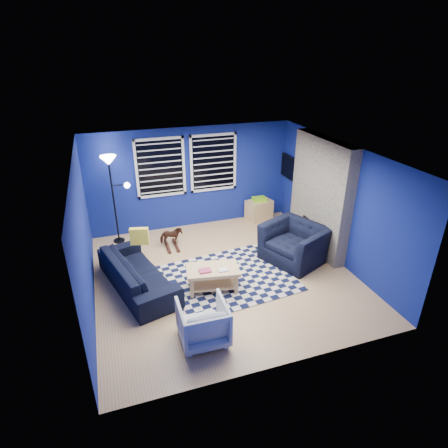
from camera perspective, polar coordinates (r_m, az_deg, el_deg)
name	(u,v)px	position (r m, az deg, el deg)	size (l,w,h in m)	color
floor	(224,275)	(7.63, 0.00, -7.79)	(5.00, 5.00, 0.00)	tan
ceiling	(224,154)	(6.59, 0.00, 10.65)	(5.00, 5.00, 0.00)	white
wall_back	(192,178)	(9.26, -4.94, 6.95)	(5.00, 5.00, 0.00)	navy
wall_left	(84,239)	(6.74, -20.60, -2.14)	(5.00, 5.00, 0.00)	navy
wall_right	(338,203)	(8.10, 17.05, 3.08)	(5.00, 5.00, 0.00)	navy
fireplace	(319,198)	(8.43, 14.32, 3.90)	(0.65, 2.00, 2.50)	gray
window_left	(160,168)	(8.98, -9.66, 8.43)	(1.17, 0.06, 1.42)	black
window_right	(213,163)	(9.26, -1.61, 9.30)	(1.17, 0.06, 1.42)	black
tv	(291,169)	(9.61, 10.22, 8.28)	(0.07, 1.00, 0.58)	black
rug	(227,278)	(7.53, 0.39, -8.25)	(2.50, 2.00, 0.02)	black
sofa	(137,273)	(7.31, -13.06, -7.25)	(0.85, 2.18, 0.64)	black
armchair_big	(294,243)	(8.09, 10.68, -2.91)	(1.07, 1.23, 0.80)	black
armchair_bent	(203,322)	(5.98, -3.23, -14.69)	(0.73, 0.75, 0.68)	gray
rocking_horse	(171,236)	(8.57, -8.06, -1.86)	(0.50, 0.23, 0.42)	#462A16
coffee_table	(213,274)	(7.05, -1.73, -7.66)	(1.05, 0.72, 0.48)	#D7B379
cabinet	(259,210)	(9.91, 5.35, 2.18)	(0.72, 0.56, 0.62)	#D7B379
floor_lamp	(111,173)	(8.58, -16.83, 7.49)	(0.56, 0.35, 2.06)	black
throw_pillow	(139,236)	(7.55, -12.77, -1.82)	(0.36, 0.11, 0.34)	yellow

